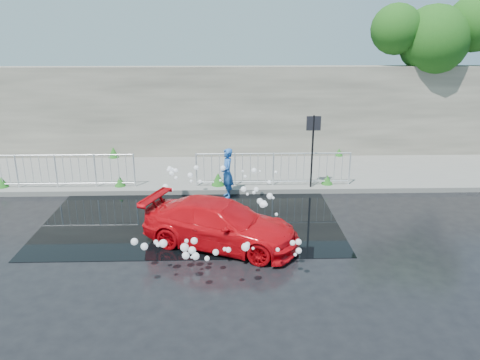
# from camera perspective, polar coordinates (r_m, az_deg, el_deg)

# --- Properties ---
(ground) EXTENTS (90.00, 90.00, 0.00)m
(ground) POSITION_cam_1_polar(r_m,az_deg,el_deg) (12.36, -8.52, -6.44)
(ground) COLOR black
(ground) RESTS_ON ground
(pavement) EXTENTS (30.00, 4.00, 0.15)m
(pavement) POSITION_cam_1_polar(r_m,az_deg,el_deg) (16.99, -6.64, 0.87)
(pavement) COLOR #62635E
(pavement) RESTS_ON ground
(curb) EXTENTS (30.00, 0.25, 0.16)m
(curb) POSITION_cam_1_polar(r_m,az_deg,el_deg) (15.10, -7.26, -1.40)
(curb) COLOR #62635E
(curb) RESTS_ON ground
(retaining_wall) EXTENTS (30.00, 0.60, 3.50)m
(retaining_wall) POSITION_cam_1_polar(r_m,az_deg,el_deg) (18.69, -6.29, 8.25)
(retaining_wall) COLOR #534F46
(retaining_wall) RESTS_ON pavement
(puddle) EXTENTS (8.00, 5.00, 0.01)m
(puddle) POSITION_cam_1_polar(r_m,az_deg,el_deg) (13.22, -5.88, -4.61)
(puddle) COLOR black
(puddle) RESTS_ON ground
(sign_post) EXTENTS (0.45, 0.06, 2.50)m
(sign_post) POSITION_cam_1_polar(r_m,az_deg,el_deg) (14.89, 8.87, 4.86)
(sign_post) COLOR black
(sign_post) RESTS_ON ground
(tree) EXTENTS (5.04, 2.68, 6.27)m
(tree) POSITION_cam_1_polar(r_m,az_deg,el_deg) (20.26, 22.90, 16.01)
(tree) COLOR #332114
(tree) RESTS_ON ground
(railing_left) EXTENTS (5.05, 0.05, 1.10)m
(railing_left) POSITION_cam_1_polar(r_m,az_deg,el_deg) (16.12, -21.53, 1.17)
(railing_left) COLOR silver
(railing_left) RESTS_ON pavement
(railing_right) EXTENTS (5.05, 0.05, 1.10)m
(railing_right) POSITION_cam_1_polar(r_m,az_deg,el_deg) (15.22, 4.08, 1.47)
(railing_right) COLOR silver
(railing_right) RESTS_ON pavement
(weeds) EXTENTS (12.17, 3.93, 0.42)m
(weeds) POSITION_cam_1_polar(r_m,az_deg,el_deg) (16.52, -7.89, 1.24)
(weeds) COLOR #165518
(weeds) RESTS_ON pavement
(water_spray) EXTENTS (3.58, 5.67, 1.03)m
(water_spray) POSITION_cam_1_polar(r_m,az_deg,el_deg) (12.06, -3.45, -3.47)
(water_spray) COLOR white
(water_spray) RESTS_ON ground
(red_car) EXTENTS (4.16, 2.91, 1.12)m
(red_car) POSITION_cam_1_polar(r_m,az_deg,el_deg) (11.40, -2.37, -5.37)
(red_car) COLOR red
(red_car) RESTS_ON ground
(person) EXTENTS (0.47, 0.63, 1.57)m
(person) POSITION_cam_1_polar(r_m,az_deg,el_deg) (14.47, -1.57, 0.82)
(person) COLOR #2156A9
(person) RESTS_ON ground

